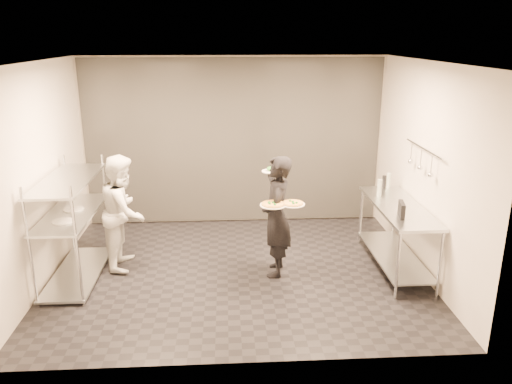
{
  "coord_description": "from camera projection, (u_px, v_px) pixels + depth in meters",
  "views": [
    {
      "loc": [
        -0.12,
        -6.21,
        3.12
      ],
      "look_at": [
        0.26,
        0.14,
        1.1
      ],
      "focal_mm": 35.0,
      "sensor_mm": 36.0,
      "label": 1
    }
  ],
  "objects": [
    {
      "name": "chef",
      "position": [
        124.0,
        211.0,
        6.85
      ],
      "size": [
        0.61,
        0.78,
        1.59
      ],
      "primitive_type": "imported",
      "rotation": [
        0.0,
        0.0,
        1.55
      ],
      "color": "silver",
      "rests_on": "ground"
    },
    {
      "name": "bottle_green",
      "position": [
        380.0,
        188.0,
        7.07
      ],
      "size": [
        0.07,
        0.07,
        0.24
      ],
      "primitive_type": "cylinder",
      "color": "#94A194",
      "rests_on": "prep_counter"
    },
    {
      "name": "waiter",
      "position": [
        277.0,
        217.0,
        6.59
      ],
      "size": [
        0.47,
        0.64,
        1.63
      ],
      "primitive_type": "imported",
      "rotation": [
        0.0,
        0.0,
        -1.71
      ],
      "color": "black",
      "rests_on": "ground"
    },
    {
      "name": "pizza_plate_near",
      "position": [
        273.0,
        204.0,
        6.27
      ],
      "size": [
        0.34,
        0.34,
        0.05
      ],
      "color": "white",
      "rests_on": "waiter"
    },
    {
      "name": "bottle_dark",
      "position": [
        384.0,
        182.0,
        7.44
      ],
      "size": [
        0.06,
        0.06,
        0.19
      ],
      "primitive_type": "cylinder",
      "color": "black",
      "rests_on": "prep_counter"
    },
    {
      "name": "room_shell",
      "position": [
        235.0,
        153.0,
        7.55
      ],
      "size": [
        5.0,
        4.0,
        2.8
      ],
      "color": "black",
      "rests_on": "ground"
    },
    {
      "name": "bottle_clear",
      "position": [
        389.0,
        181.0,
        7.44
      ],
      "size": [
        0.07,
        0.07,
        0.23
      ],
      "primitive_type": "cylinder",
      "color": "#94A194",
      "rests_on": "prep_counter"
    },
    {
      "name": "prep_counter",
      "position": [
        397.0,
        226.0,
        6.79
      ],
      "size": [
        0.6,
        1.8,
        0.92
      ],
      "color": "silver",
      "rests_on": "ground"
    },
    {
      "name": "pos_monitor",
      "position": [
        402.0,
        210.0,
        6.26
      ],
      "size": [
        0.1,
        0.27,
        0.19
      ],
      "primitive_type": "cube",
      "rotation": [
        0.0,
        0.0,
        -0.18
      ],
      "color": "black",
      "rests_on": "prep_counter"
    },
    {
      "name": "utensil_rail",
      "position": [
        421.0,
        160.0,
        6.53
      ],
      "size": [
        0.07,
        1.2,
        0.31
      ],
      "color": "silver",
      "rests_on": "room_shell"
    },
    {
      "name": "salad_plate",
      "position": [
        271.0,
        170.0,
        6.73
      ],
      "size": [
        0.25,
        0.25,
        0.07
      ],
      "color": "white",
      "rests_on": "waiter"
    },
    {
      "name": "pass_rack",
      "position": [
        72.0,
        223.0,
        6.5
      ],
      "size": [
        0.6,
        1.6,
        1.5
      ],
      "color": "silver",
      "rests_on": "ground"
    },
    {
      "name": "pizza_plate_far",
      "position": [
        293.0,
        203.0,
        6.28
      ],
      "size": [
        0.3,
        0.3,
        0.05
      ],
      "color": "white",
      "rests_on": "waiter"
    }
  ]
}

